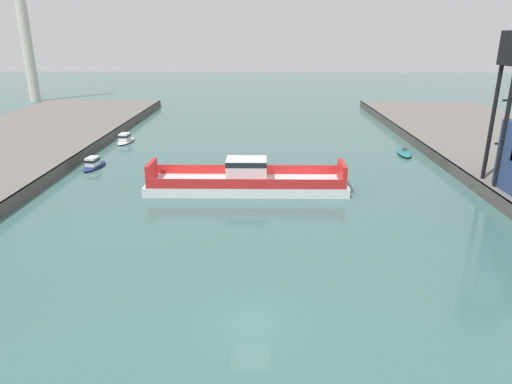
{
  "coord_description": "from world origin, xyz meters",
  "views": [
    {
      "loc": [
        0.62,
        -23.9,
        17.01
      ],
      "look_at": [
        0.0,
        19.35,
        2.0
      ],
      "focal_mm": 31.92,
      "sensor_mm": 36.0,
      "label": 1
    }
  ],
  "objects_px": {
    "moored_boat_near_right": "(404,152)",
    "smokestack_distant_a": "(23,20)",
    "chain_ferry": "(247,181)",
    "moored_boat_mid_left": "(94,164)",
    "moored_boat_near_left": "(125,139)"
  },
  "relations": [
    {
      "from": "moored_boat_near_left",
      "to": "moored_boat_mid_left",
      "type": "distance_m",
      "value": 15.23
    },
    {
      "from": "moored_boat_mid_left",
      "to": "moored_boat_near_right",
      "type": "bearing_deg",
      "value": 10.29
    },
    {
      "from": "moored_boat_near_right",
      "to": "moored_boat_near_left",
      "type": "bearing_deg",
      "value": 170.66
    },
    {
      "from": "moored_boat_near_left",
      "to": "moored_boat_mid_left",
      "type": "height_order",
      "value": "moored_boat_near_left"
    },
    {
      "from": "moored_boat_near_left",
      "to": "chain_ferry",
      "type": "bearing_deg",
      "value": -48.95
    },
    {
      "from": "smokestack_distant_a",
      "to": "moored_boat_mid_left",
      "type": "bearing_deg",
      "value": -59.1
    },
    {
      "from": "moored_boat_near_left",
      "to": "smokestack_distant_a",
      "type": "bearing_deg",
      "value": 128.02
    },
    {
      "from": "chain_ferry",
      "to": "moored_boat_near_right",
      "type": "height_order",
      "value": "chain_ferry"
    },
    {
      "from": "moored_boat_near_right",
      "to": "smokestack_distant_a",
      "type": "bearing_deg",
      "value": 145.61
    },
    {
      "from": "moored_boat_near_right",
      "to": "chain_ferry",
      "type": "bearing_deg",
      "value": -143.87
    },
    {
      "from": "moored_boat_near_left",
      "to": "smokestack_distant_a",
      "type": "distance_m",
      "value": 65.62
    },
    {
      "from": "chain_ferry",
      "to": "smokestack_distant_a",
      "type": "relative_size",
      "value": 0.58
    },
    {
      "from": "chain_ferry",
      "to": "moored_boat_mid_left",
      "type": "xyz_separation_m",
      "value": [
        -20.89,
        8.86,
        -0.52
      ]
    },
    {
      "from": "chain_ferry",
      "to": "moored_boat_mid_left",
      "type": "height_order",
      "value": "chain_ferry"
    },
    {
      "from": "moored_boat_near_right",
      "to": "smokestack_distant_a",
      "type": "height_order",
      "value": "smokestack_distant_a"
    }
  ]
}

